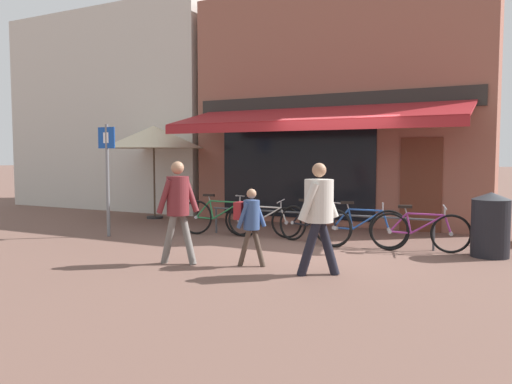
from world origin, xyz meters
TOP-DOWN VIEW (x-y plane):
  - ground_plane at (0.00, 0.00)m, footprint 160.00×160.00m
  - shop_front at (-0.83, 4.42)m, footprint 7.43×4.95m
  - neighbour_building at (-8.49, 4.94)m, footprint 7.49×4.00m
  - bike_rack_rail at (-0.29, 0.67)m, footprint 4.66×0.04m
  - bicycle_green at (-2.31, 0.41)m, footprint 1.84×0.59m
  - bicycle_silver at (-1.41, 0.61)m, footprint 1.68×0.52m
  - bicycle_black at (-0.19, 0.40)m, footprint 1.72×0.68m
  - bicycle_blue at (0.74, 0.39)m, footprint 1.68×0.64m
  - bicycle_purple at (1.79, 0.42)m, footprint 1.69×0.55m
  - pedestrian_adult at (-1.42, -2.31)m, footprint 0.60×0.49m
  - pedestrian_child at (-0.35, -1.94)m, footprint 0.48×0.38m
  - pedestrian_second_adult at (0.79, -2.01)m, footprint 0.56×0.71m
  - litter_bin at (2.91, 0.53)m, footprint 0.62×0.62m
  - parking_sign at (-4.33, -0.78)m, footprint 0.44×0.07m
  - cafe_parasol at (-5.41, 2.08)m, footprint 2.67×2.67m

SIDE VIEW (x-z plane):
  - ground_plane at x=0.00m, z-range 0.00..0.00m
  - bicycle_silver at x=-1.41m, z-range -0.04..0.75m
  - bicycle_purple at x=1.79m, z-range -0.04..0.79m
  - bicycle_black at x=-0.19m, z-range -0.06..0.81m
  - bicycle_blue at x=0.74m, z-range -0.05..0.81m
  - bicycle_green at x=-2.31m, z-range -0.05..0.84m
  - bike_rack_rail at x=-0.29m, z-range 0.20..0.77m
  - litter_bin at x=2.91m, z-range 0.00..1.09m
  - pedestrian_child at x=-0.35m, z-range 0.15..1.35m
  - pedestrian_second_adult at x=0.79m, z-range 0.15..1.77m
  - pedestrian_adult at x=-1.42m, z-range 0.17..1.79m
  - parking_sign at x=-4.33m, z-range 0.27..2.62m
  - cafe_parasol at x=-5.41m, z-range 0.94..3.45m
  - shop_front at x=-0.83m, z-range -0.01..5.87m
  - neighbour_building at x=-8.49m, z-range 0.00..6.27m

